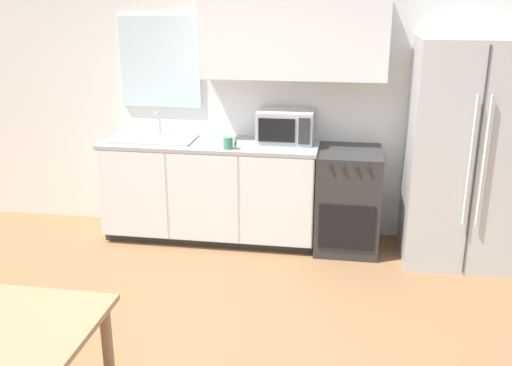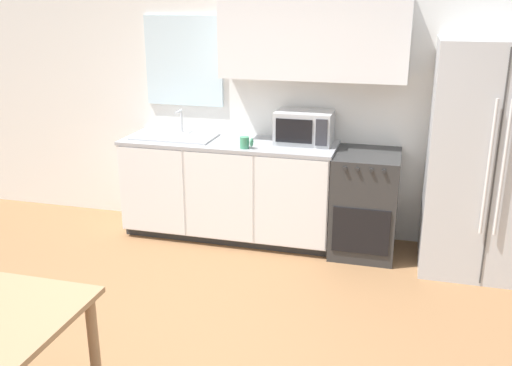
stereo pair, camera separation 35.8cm
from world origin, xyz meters
The scene contains 7 objects.
wall_back centered at (0.07, 2.39, 1.43)m, with size 12.00×0.38×2.70m.
kitchen_counter centered at (-0.22, 2.09, 0.47)m, with size 1.95×0.63×0.92m.
oven_range centered at (1.03, 2.07, 0.45)m, with size 0.55×0.66×0.90m.
refrigerator centered at (1.98, 2.01, 0.93)m, with size 0.94×0.80×1.87m.
kitchen_sink centered at (-0.74, 2.10, 0.94)m, with size 0.75×0.42×0.23m.
microwave centered at (0.45, 2.19, 1.07)m, with size 0.50×0.35×0.29m.
coffee_mug centered at (0.00, 1.88, 0.98)m, with size 0.11×0.08×0.10m.
Camera 1 is at (0.98, -2.77, 2.16)m, focal length 40.00 mm.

